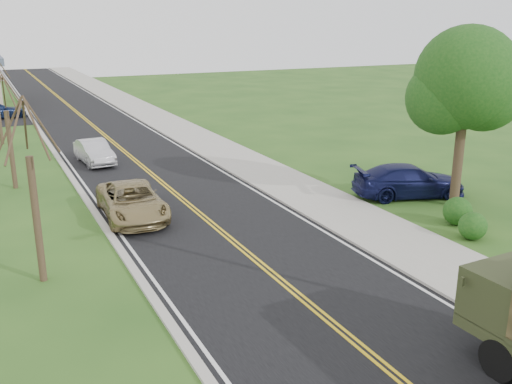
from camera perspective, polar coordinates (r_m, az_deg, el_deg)
road at (r=49.87m, az=-16.32°, el=6.67°), size 8.00×120.00×0.01m
curb_right at (r=50.72m, az=-11.69°, el=7.22°), size 0.30×120.00×0.12m
sidewalk_right at (r=51.17m, az=-9.78°, el=7.39°), size 3.20×120.00×0.10m
curb_left at (r=49.35m, az=-21.08°, el=6.17°), size 0.30×120.00×0.10m
leafy_tree at (r=26.84m, az=20.25°, el=9.95°), size 4.83×4.50×8.10m
bare_tree_a at (r=19.37m, az=-21.25°, el=-1.20°), size 1.93×2.26×6.08m
bare_tree_b at (r=31.06m, az=-23.41°, el=4.76°), size 1.83×2.14×5.73m
suv_champagne at (r=25.17m, az=-12.30°, el=-0.90°), size 2.69×5.41×1.47m
sedan_silver at (r=35.34m, az=-15.87°, el=3.88°), size 1.83×4.36×1.40m
pickup_navy at (r=28.50m, az=15.03°, el=1.09°), size 5.82×3.62×1.57m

